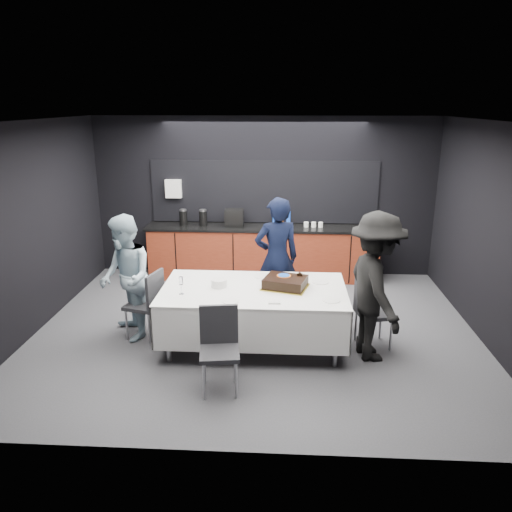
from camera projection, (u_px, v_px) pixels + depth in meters
The scene contains 18 objects.
ground at pixel (256, 331), 6.88m from camera, with size 6.00×6.00×0.00m, color #48484D.
room_shell at pixel (256, 198), 6.33m from camera, with size 6.04×5.04×2.82m.
kitchenette at pixel (262, 248), 8.84m from camera, with size 4.10×0.64×2.05m.
party_table at pixel (254, 298), 6.31m from camera, with size 2.32×1.32×0.78m.
cake_assembly at pixel (285, 282), 6.28m from camera, with size 0.64×0.57×0.17m.
plate_stack at pixel (219, 283), 6.31m from camera, with size 0.20×0.20×0.10m, color white.
loose_plate_near at pixel (231, 301), 5.85m from camera, with size 0.20×0.20×0.01m, color white.
loose_plate_right_a at pixel (320, 282), 6.48m from camera, with size 0.21×0.21×0.01m, color white.
loose_plate_right_b at pixel (331, 300), 5.89m from camera, with size 0.21×0.21×0.01m, color white.
loose_plate_far at pixel (263, 276), 6.69m from camera, with size 0.22×0.22×0.01m, color white.
fork_pile at pixel (274, 302), 5.81m from camera, with size 0.14×0.09×0.02m, color white.
champagne_flute at pixel (181, 282), 6.03m from camera, with size 0.06×0.06×0.22m.
chair_left at pixel (149, 300), 6.54m from camera, with size 0.52×0.52×0.92m.
chair_right at pixel (369, 307), 6.31m from camera, with size 0.50×0.50×0.92m.
chair_near at pixel (219, 342), 5.39m from camera, with size 0.47×0.47×0.92m.
person_center at pixel (277, 259), 7.10m from camera, with size 0.65×0.42×1.77m, color black.
person_left at pixel (126, 278), 6.48m from camera, with size 0.81×0.63×1.66m, color #A3BECC.
person_right at pixel (376, 287), 5.94m from camera, with size 1.18×0.68×1.82m, color black.
Camera 1 is at (0.37, -6.26, 3.03)m, focal length 35.00 mm.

